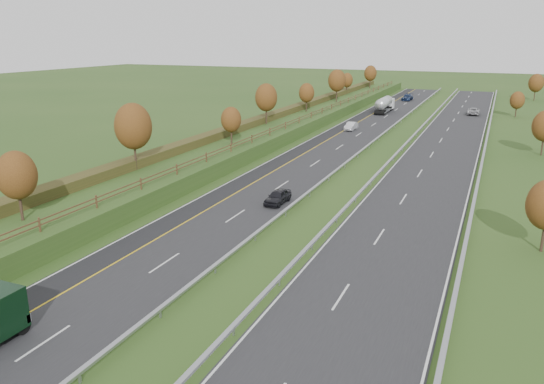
% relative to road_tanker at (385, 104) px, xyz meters
% --- Properties ---
extents(ground, '(400.00, 400.00, 0.00)m').
position_rel_road_tanker_xyz_m(ground, '(8.42, -46.19, -1.86)').
color(ground, '#2C491A').
rests_on(ground, ground).
extents(near_carriageway, '(10.50, 200.00, 0.04)m').
position_rel_road_tanker_xyz_m(near_carriageway, '(0.42, -41.19, -1.84)').
color(near_carriageway, '#232325').
rests_on(near_carriageway, ground).
extents(far_carriageway, '(10.50, 200.00, 0.04)m').
position_rel_road_tanker_xyz_m(far_carriageway, '(16.92, -41.19, -1.84)').
color(far_carriageway, '#232325').
rests_on(far_carriageway, ground).
extents(hard_shoulder, '(3.00, 200.00, 0.04)m').
position_rel_road_tanker_xyz_m(hard_shoulder, '(-3.33, -41.19, -1.84)').
color(hard_shoulder, black).
rests_on(hard_shoulder, ground).
extents(lane_markings, '(26.75, 200.00, 0.01)m').
position_rel_road_tanker_xyz_m(lane_markings, '(6.82, -41.31, -1.81)').
color(lane_markings, silver).
rests_on(lane_markings, near_carriageway).
extents(embankment_left, '(12.00, 200.00, 2.00)m').
position_rel_road_tanker_xyz_m(embankment_left, '(-12.58, -41.19, -0.86)').
color(embankment_left, '#2C491A').
rests_on(embankment_left, ground).
extents(hedge_left, '(2.20, 180.00, 1.10)m').
position_rel_road_tanker_xyz_m(hedge_left, '(-14.58, -41.19, 0.69)').
color(hedge_left, '#343816').
rests_on(hedge_left, embankment_left).
extents(fence_left, '(0.12, 189.06, 1.20)m').
position_rel_road_tanker_xyz_m(fence_left, '(-8.08, -41.60, 0.87)').
color(fence_left, '#422B19').
rests_on(fence_left, embankment_left).
extents(median_barrier_near, '(0.32, 200.00, 0.71)m').
position_rel_road_tanker_xyz_m(median_barrier_near, '(6.12, -41.19, -1.25)').
color(median_barrier_near, '#979AA0').
rests_on(median_barrier_near, ground).
extents(median_barrier_far, '(0.32, 200.00, 0.71)m').
position_rel_road_tanker_xyz_m(median_barrier_far, '(11.22, -41.19, -1.25)').
color(median_barrier_far, '#979AA0').
rests_on(median_barrier_far, ground).
extents(outer_barrier_far, '(0.32, 200.00, 0.71)m').
position_rel_road_tanker_xyz_m(outer_barrier_far, '(22.72, -41.19, -1.25)').
color(outer_barrier_far, '#979AA0').
rests_on(outer_barrier_far, ground).
extents(trees_left, '(6.64, 164.30, 7.66)m').
position_rel_road_tanker_xyz_m(trees_left, '(-12.22, -44.56, 4.51)').
color(trees_left, '#2D2116').
rests_on(trees_left, embankment_left).
extents(trees_far, '(8.45, 118.60, 7.12)m').
position_rel_road_tanker_xyz_m(trees_far, '(30.22, -11.98, 2.38)').
color(trees_far, '#2D2116').
rests_on(trees_far, ground).
extents(road_tanker, '(2.40, 11.22, 3.46)m').
position_rel_road_tanker_xyz_m(road_tanker, '(0.00, 0.00, 0.00)').
color(road_tanker, silver).
rests_on(road_tanker, near_carriageway).
extents(car_dark_near, '(1.81, 4.26, 1.44)m').
position_rel_road_tanker_xyz_m(car_dark_near, '(3.89, -72.85, -1.10)').
color(car_dark_near, black).
rests_on(car_dark_near, near_carriageway).
extents(car_silver_mid, '(1.66, 4.46, 1.46)m').
position_rel_road_tanker_xyz_m(car_silver_mid, '(-0.79, -26.13, -1.09)').
color(car_silver_mid, silver).
rests_on(car_silver_mid, near_carriageway).
extents(car_small_far, '(2.55, 5.77, 1.65)m').
position_rel_road_tanker_xyz_m(car_small_far, '(0.93, 25.55, -1.00)').
color(car_small_far, '#152444').
rests_on(car_small_far, near_carriageway).
extents(car_oncoming, '(2.70, 5.65, 1.55)m').
position_rel_road_tanker_xyz_m(car_oncoming, '(18.90, 3.83, -1.05)').
color(car_oncoming, '#9F9EA3').
rests_on(car_oncoming, far_carriageway).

